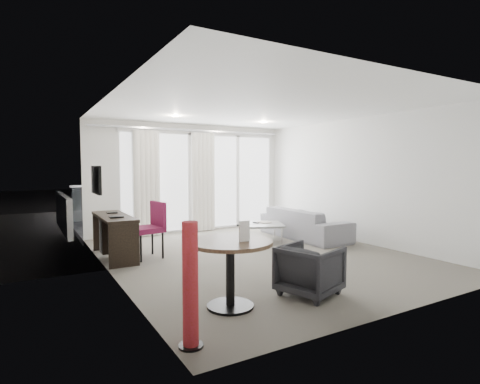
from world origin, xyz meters
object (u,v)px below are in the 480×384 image
sofa (304,223)px  rattan_chair_a (224,208)px  coffee_table (262,232)px  rattan_chair_b (232,202)px  tub_armchair (310,270)px  red_lamp (190,285)px  round_table (230,274)px  desk (114,236)px  desk_chair (147,230)px

sofa → rattan_chair_a: 2.95m
coffee_table → rattan_chair_b: bearing=69.5°
tub_armchair → coffee_table: (1.31, 3.05, -0.12)m
tub_armchair → coffee_table: size_ratio=0.81×
red_lamp → rattan_chair_b: red_lamp is taller
sofa → rattan_chair_b: (0.52, 4.28, 0.10)m
red_lamp → coffee_table: (3.11, 3.56, -0.37)m
tub_armchair → sofa: sofa is taller
red_lamp → tub_armchair: size_ratio=1.63×
coffee_table → rattan_chair_b: 4.44m
round_table → rattan_chair_a: bearing=62.9°
rattan_chair_a → rattan_chair_b: bearing=63.2°
sofa → rattan_chair_b: 4.32m
desk → round_table: size_ratio=1.64×
desk_chair → red_lamp: size_ratio=0.87×
desk → sofa: desk is taller
desk_chair → rattan_chair_a: (3.08, 2.98, -0.08)m
round_table → desk_chair: bearing=93.5°
round_table → rattan_chair_b: rattan_chair_b is taller
desk → sofa: bearing=-3.6°
desk → desk_chair: (0.48, -0.33, 0.12)m
red_lamp → tub_armchair: (1.80, 0.52, -0.25)m
round_table → sofa: round_table is taller
coffee_table → rattan_chair_a: 2.84m
coffee_table → sofa: sofa is taller
rattan_chair_a → desk: bearing=-133.9°
sofa → coffee_table: bearing=82.8°
desk → round_table: (0.64, -3.04, 0.01)m
desk_chair → tub_armchair: (1.22, -2.84, -0.18)m
tub_armchair → rattan_chair_a: rattan_chair_a is taller
round_table → rattan_chair_a: (2.91, 5.70, 0.03)m
red_lamp → coffee_table: size_ratio=1.33×
round_table → desk: bearing=101.9°
round_table → red_lamp: (-0.75, -0.64, 0.18)m
red_lamp → round_table: bearing=40.6°
round_table → red_lamp: red_lamp is taller
desk → desk_chair: desk_chair is taller
tub_armchair → coffee_table: bearing=-41.7°
desk → tub_armchair: desk is taller
tub_armchair → sofa: size_ratio=0.31×
desk_chair → sofa: desk_chair is taller
rattan_chair_b → rattan_chair_a: bearing=-121.3°
rattan_chair_a → rattan_chair_b: (1.00, 1.38, 0.01)m
round_table → rattan_chair_b: size_ratio=1.13×
round_table → tub_armchair: round_table is taller
desk → tub_armchair: bearing=-61.8°
sofa → round_table: bearing=129.4°
desk_chair → rattan_chair_a: size_ratio=1.18×
desk → coffee_table: (3.01, -0.12, -0.18)m
red_lamp → rattan_chair_a: size_ratio=1.35×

